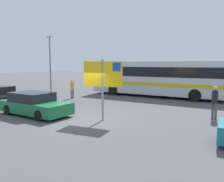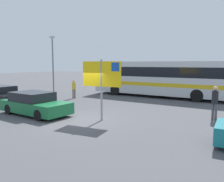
{
  "view_description": "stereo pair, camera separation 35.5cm",
  "coord_description": "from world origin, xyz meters",
  "px_view_note": "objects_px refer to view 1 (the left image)",
  "views": [
    {
      "loc": [
        7.69,
        -9.38,
        2.98
      ],
      "look_at": [
        0.33,
        2.82,
        1.3
      ],
      "focal_mm": 37.19,
      "sensor_mm": 36.0,
      "label": 1
    },
    {
      "loc": [
        7.99,
        -9.19,
        2.98
      ],
      "look_at": [
        0.33,
        2.82,
        1.3
      ],
      "focal_mm": 37.19,
      "sensor_mm": 36.0,
      "label": 2
    }
  ],
  "objects_px": {
    "ferry_sign": "(103,76)",
    "pedestrian_near_sign": "(72,88)",
    "pedestrian_by_bus": "(215,100)",
    "bus_rear_coach": "(180,76)",
    "car_green": "(34,104)",
    "bus_front_coach": "(155,77)"
  },
  "relations": [
    {
      "from": "ferry_sign",
      "to": "pedestrian_by_bus",
      "type": "xyz_separation_m",
      "value": [
        4.94,
        3.3,
        -1.25
      ]
    },
    {
      "from": "bus_front_coach",
      "to": "ferry_sign",
      "type": "relative_size",
      "value": 3.77
    },
    {
      "from": "bus_front_coach",
      "to": "car_green",
      "type": "relative_size",
      "value": 2.67
    },
    {
      "from": "car_green",
      "to": "pedestrian_by_bus",
      "type": "height_order",
      "value": "pedestrian_by_bus"
    },
    {
      "from": "bus_rear_coach",
      "to": "car_green",
      "type": "bearing_deg",
      "value": -108.35
    },
    {
      "from": "pedestrian_by_bus",
      "to": "car_green",
      "type": "bearing_deg",
      "value": -39.81
    },
    {
      "from": "ferry_sign",
      "to": "pedestrian_near_sign",
      "type": "relative_size",
      "value": 1.99
    },
    {
      "from": "bus_front_coach",
      "to": "pedestrian_by_bus",
      "type": "distance_m",
      "value": 8.93
    },
    {
      "from": "bus_front_coach",
      "to": "car_green",
      "type": "bearing_deg",
      "value": -106.73
    },
    {
      "from": "car_green",
      "to": "pedestrian_by_bus",
      "type": "relative_size",
      "value": 2.51
    },
    {
      "from": "bus_rear_coach",
      "to": "ferry_sign",
      "type": "xyz_separation_m",
      "value": [
        -0.47,
        -13.2,
        0.54
      ]
    },
    {
      "from": "bus_rear_coach",
      "to": "pedestrian_near_sign",
      "type": "xyz_separation_m",
      "value": [
        -7.05,
        -8.06,
        -0.84
      ]
    },
    {
      "from": "bus_rear_coach",
      "to": "pedestrian_by_bus",
      "type": "height_order",
      "value": "bus_rear_coach"
    },
    {
      "from": "ferry_sign",
      "to": "car_green",
      "type": "relative_size",
      "value": 0.71
    },
    {
      "from": "car_green",
      "to": "bus_rear_coach",
      "type": "bearing_deg",
      "value": 73.8
    },
    {
      "from": "ferry_sign",
      "to": "pedestrian_by_bus",
      "type": "height_order",
      "value": "ferry_sign"
    },
    {
      "from": "car_green",
      "to": "pedestrian_near_sign",
      "type": "height_order",
      "value": "pedestrian_near_sign"
    },
    {
      "from": "bus_rear_coach",
      "to": "pedestrian_near_sign",
      "type": "distance_m",
      "value": 10.74
    },
    {
      "from": "bus_front_coach",
      "to": "bus_rear_coach",
      "type": "xyz_separation_m",
      "value": [
        1.4,
        3.2,
        0.0
      ]
    },
    {
      "from": "car_green",
      "to": "pedestrian_by_bus",
      "type": "distance_m",
      "value": 10.09
    },
    {
      "from": "bus_rear_coach",
      "to": "pedestrian_by_bus",
      "type": "distance_m",
      "value": 10.88
    },
    {
      "from": "car_green",
      "to": "pedestrian_by_bus",
      "type": "bearing_deg",
      "value": 26.96
    }
  ]
}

